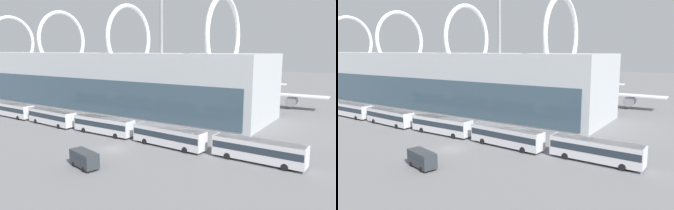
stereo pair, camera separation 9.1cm
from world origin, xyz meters
TOP-DOWN VIEW (x-y plane):
  - ground_plane at (0.00, 0.00)m, footprint 440.00×440.00m
  - terminal_building at (-61.45, 30.20)m, footprint 155.65×20.89m
  - airliner_at_gate_near at (-55.89, 47.05)m, footprint 40.43×39.75m
  - airliner_at_gate_far at (4.02, 54.34)m, footprint 42.48×42.61m
  - shuttle_bus_0 at (-38.18, 6.23)m, footprint 13.52×3.05m
  - shuttle_bus_1 at (-23.12, 5.87)m, footprint 13.60×3.53m
  - shuttle_bus_2 at (-8.07, 6.20)m, footprint 13.47×2.85m
  - shuttle_bus_3 at (6.99, 5.98)m, footprint 13.62×3.65m
  - shuttle_bus_4 at (22.04, 6.44)m, footprint 13.54×3.16m
  - service_van_foreground at (2.68, -8.74)m, footprint 5.31×3.16m
  - floodlight_mast at (-5.20, 21.95)m, footprint 2.03×2.03m
  - lane_stripe_1 at (8.35, 7.39)m, footprint 6.15×0.85m

SIDE VIEW (x-z plane):
  - ground_plane at x=0.00m, z-range 0.00..0.00m
  - lane_stripe_1 at x=8.35m, z-range 0.00..0.01m
  - service_van_foreground at x=2.68m, z-range 0.21..2.56m
  - shuttle_bus_0 at x=-38.18m, z-range 0.29..3.58m
  - shuttle_bus_1 at x=-23.12m, z-range 0.29..3.58m
  - shuttle_bus_2 at x=-8.07m, z-range 0.29..3.58m
  - shuttle_bus_3 at x=6.99m, z-range 0.29..3.58m
  - shuttle_bus_4 at x=22.04m, z-range 0.29..3.58m
  - airliner_at_gate_near at x=-55.89m, z-range -1.73..10.65m
  - airliner_at_gate_far at x=4.02m, z-range -2.01..11.19m
  - terminal_building at x=-61.45m, z-range -5.94..22.16m
  - floodlight_mast at x=-5.20m, z-range 1.62..31.12m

